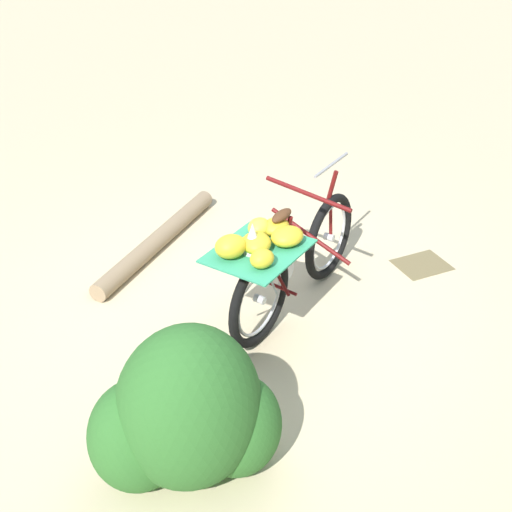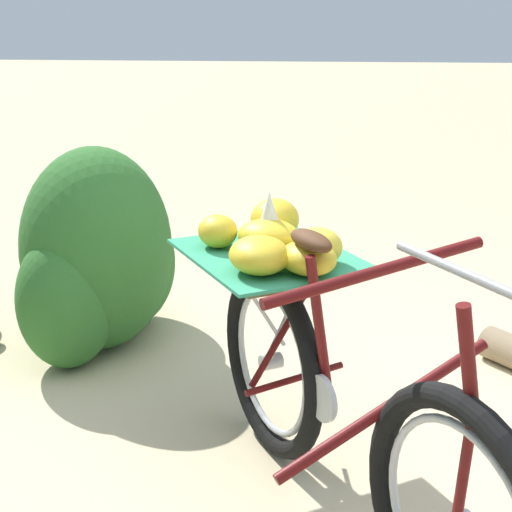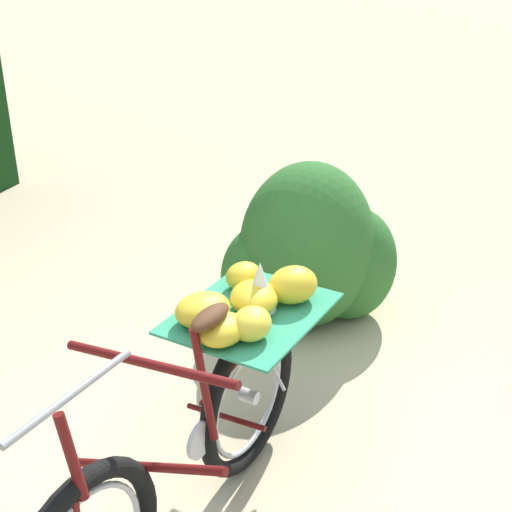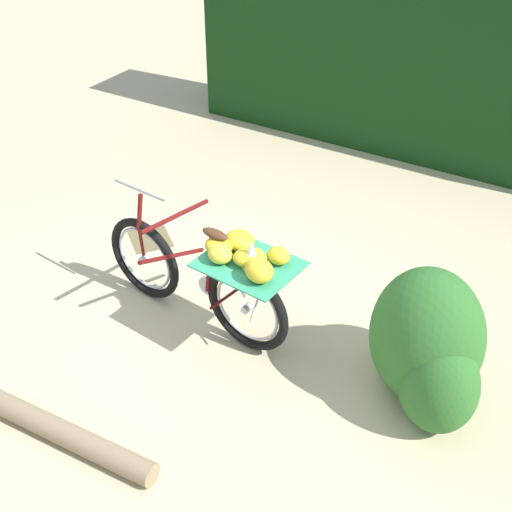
# 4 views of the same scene
# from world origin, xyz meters

# --- Properties ---
(ground_plane) EXTENTS (60.00, 60.00, 0.00)m
(ground_plane) POSITION_xyz_m (0.00, 0.00, 0.00)
(ground_plane) COLOR beige
(bicycle) EXTENTS (1.66, 1.21, 1.03)m
(bicycle) POSITION_xyz_m (0.12, 0.01, 0.52)
(bicycle) COLOR black
(bicycle) RESTS_ON ground_plane
(shrub_cluster) EXTENTS (1.07, 0.73, 1.02)m
(shrub_cluster) POSITION_xyz_m (-1.07, -1.14, 0.45)
(shrub_cluster) COLOR #2D6628
(shrub_cluster) RESTS_ON ground_plane
(path_stone) EXTENTS (0.16, 0.13, 0.10)m
(path_stone) POSITION_xyz_m (-0.95, -1.71, 0.05)
(path_stone) COLOR gray
(path_stone) RESTS_ON ground_plane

